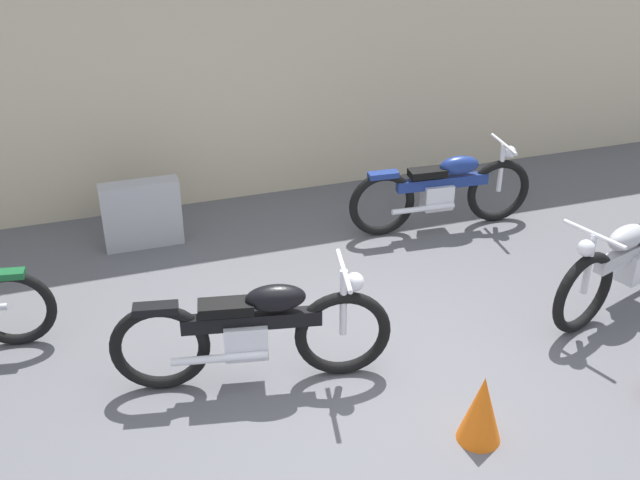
# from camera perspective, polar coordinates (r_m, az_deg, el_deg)

# --- Properties ---
(ground_plane) EXTENTS (40.00, 40.00, 0.00)m
(ground_plane) POSITION_cam_1_polar(r_m,az_deg,el_deg) (6.24, 2.94, -10.91)
(ground_plane) COLOR #56565B
(building_wall) EXTENTS (18.00, 0.30, 2.94)m
(building_wall) POSITION_cam_1_polar(r_m,az_deg,el_deg) (8.89, -5.88, 12.22)
(building_wall) COLOR beige
(building_wall) RESTS_ON ground_plane
(stone_marker) EXTENTS (0.80, 0.21, 0.71)m
(stone_marker) POSITION_cam_1_polar(r_m,az_deg,el_deg) (8.22, -12.84, 1.84)
(stone_marker) COLOR #9E9EA3
(stone_marker) RESTS_ON ground_plane
(traffic_cone) EXTENTS (0.32, 0.32, 0.55)m
(traffic_cone) POSITION_cam_1_polar(r_m,az_deg,el_deg) (5.77, 11.68, -11.94)
(traffic_cone) COLOR orange
(traffic_cone) RESTS_ON ground_plane
(motorcycle_silver) EXTENTS (2.06, 0.90, 0.96)m
(motorcycle_silver) POSITION_cam_1_polar(r_m,az_deg,el_deg) (7.52, 21.74, -1.34)
(motorcycle_silver) COLOR black
(motorcycle_silver) RESTS_ON ground_plane
(motorcycle_black) EXTENTS (2.16, 0.68, 0.98)m
(motorcycle_black) POSITION_cam_1_polar(r_m,az_deg,el_deg) (6.08, -4.78, -6.62)
(motorcycle_black) COLOR black
(motorcycle_black) RESTS_ON ground_plane
(motorcycle_blue) EXTENTS (2.05, 0.57, 0.92)m
(motorcycle_blue) POSITION_cam_1_polar(r_m,az_deg,el_deg) (8.44, 8.96, 3.61)
(motorcycle_blue) COLOR black
(motorcycle_blue) RESTS_ON ground_plane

